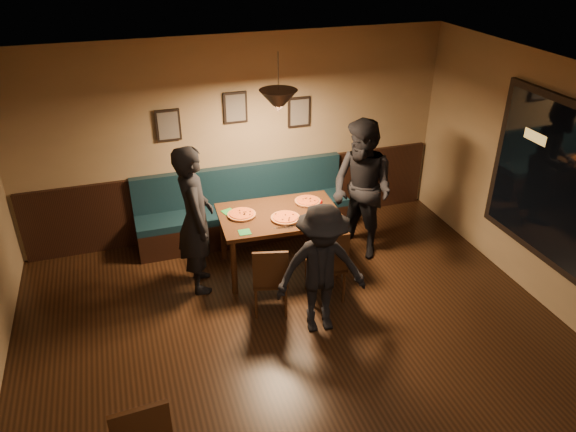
# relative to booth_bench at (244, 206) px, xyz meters

# --- Properties ---
(floor) EXTENTS (7.00, 7.00, 0.00)m
(floor) POSITION_rel_booth_bench_xyz_m (0.00, -3.20, -0.50)
(floor) COLOR black
(floor) RESTS_ON ground
(ceiling) EXTENTS (7.00, 7.00, 0.00)m
(ceiling) POSITION_rel_booth_bench_xyz_m (0.00, -3.20, 2.30)
(ceiling) COLOR silver
(ceiling) RESTS_ON ground
(wall_back) EXTENTS (6.00, 0.00, 6.00)m
(wall_back) POSITION_rel_booth_bench_xyz_m (0.00, 0.30, 0.90)
(wall_back) COLOR #8C704F
(wall_back) RESTS_ON ground
(wainscot) EXTENTS (5.88, 0.06, 1.00)m
(wainscot) POSITION_rel_booth_bench_xyz_m (0.00, 0.27, 0.00)
(wainscot) COLOR black
(wainscot) RESTS_ON ground
(booth_bench) EXTENTS (3.00, 0.60, 1.00)m
(booth_bench) POSITION_rel_booth_bench_xyz_m (0.00, 0.00, 0.00)
(booth_bench) COLOR #0F232D
(booth_bench) RESTS_ON ground
(window_frame) EXTENTS (0.06, 2.56, 1.86)m
(window_frame) POSITION_rel_booth_bench_xyz_m (2.96, -2.70, 1.00)
(window_frame) COLOR black
(window_frame) RESTS_ON wall_right
(window_glass) EXTENTS (0.00, 2.40, 2.40)m
(window_glass) POSITION_rel_booth_bench_xyz_m (2.93, -2.70, 1.00)
(window_glass) COLOR black
(window_glass) RESTS_ON wall_right
(picture_left) EXTENTS (0.32, 0.04, 0.42)m
(picture_left) POSITION_rel_booth_bench_xyz_m (-0.90, 0.27, 1.20)
(picture_left) COLOR black
(picture_left) RESTS_ON wall_back
(picture_center) EXTENTS (0.32, 0.04, 0.42)m
(picture_center) POSITION_rel_booth_bench_xyz_m (0.00, 0.27, 1.35)
(picture_center) COLOR black
(picture_center) RESTS_ON wall_back
(picture_right) EXTENTS (0.32, 0.04, 0.42)m
(picture_right) POSITION_rel_booth_bench_xyz_m (0.90, 0.27, 1.20)
(picture_right) COLOR black
(picture_right) RESTS_ON wall_back
(pendant_lamp) EXTENTS (0.44, 0.44, 0.25)m
(pendant_lamp) POSITION_rel_booth_bench_xyz_m (0.24, -0.90, 1.75)
(pendant_lamp) COLOR black
(pendant_lamp) RESTS_ON ceiling
(dining_table) EXTENTS (1.55, 1.04, 0.81)m
(dining_table) POSITION_rel_booth_bench_xyz_m (0.24, -0.90, -0.10)
(dining_table) COLOR black
(dining_table) RESTS_ON floor
(chair_near_left) EXTENTS (0.48, 0.48, 0.89)m
(chair_near_left) POSITION_rel_booth_bench_xyz_m (-0.12, -1.70, -0.05)
(chair_near_left) COLOR black
(chair_near_left) RESTS_ON floor
(chair_near_right) EXTENTS (0.46, 0.46, 0.96)m
(chair_near_right) POSITION_rel_booth_bench_xyz_m (0.58, -1.66, -0.02)
(chair_near_right) COLOR black
(chair_near_right) RESTS_ON floor
(diner_left) EXTENTS (0.48, 0.70, 1.86)m
(diner_left) POSITION_rel_booth_bench_xyz_m (-0.82, -0.96, 0.43)
(diner_left) COLOR black
(diner_left) RESTS_ON floor
(diner_right) EXTENTS (1.02, 1.12, 1.88)m
(diner_right) POSITION_rel_booth_bench_xyz_m (1.39, -0.86, 0.44)
(diner_right) COLOR black
(diner_right) RESTS_ON floor
(diner_front) EXTENTS (1.04, 0.67, 1.53)m
(diner_front) POSITION_rel_booth_bench_xyz_m (0.31, -2.18, 0.27)
(diner_front) COLOR black
(diner_front) RESTS_ON floor
(pizza_a) EXTENTS (0.42, 0.42, 0.04)m
(pizza_a) POSITION_rel_booth_bench_xyz_m (-0.22, -0.82, 0.33)
(pizza_a) COLOR orange
(pizza_a) RESTS_ON dining_table
(pizza_b) EXTENTS (0.38, 0.38, 0.04)m
(pizza_b) POSITION_rel_booth_bench_xyz_m (0.27, -1.07, 0.33)
(pizza_b) COLOR orange
(pizza_b) RESTS_ON dining_table
(pizza_c) EXTENTS (0.42, 0.42, 0.04)m
(pizza_c) POSITION_rel_booth_bench_xyz_m (0.68, -0.73, 0.33)
(pizza_c) COLOR orange
(pizza_c) RESTS_ON dining_table
(soda_glass) EXTENTS (0.09, 0.09, 0.14)m
(soda_glass) POSITION_rel_booth_bench_xyz_m (0.82, -1.19, 0.38)
(soda_glass) COLOR black
(soda_glass) RESTS_ON dining_table
(tabasco_bottle) EXTENTS (0.03, 0.03, 0.13)m
(tabasco_bottle) POSITION_rel_booth_bench_xyz_m (0.80, -0.92, 0.37)
(tabasco_bottle) COLOR #990905
(tabasco_bottle) RESTS_ON dining_table
(napkin_a) EXTENTS (0.18, 0.18, 0.01)m
(napkin_a) POSITION_rel_booth_bench_xyz_m (-0.36, -0.66, 0.31)
(napkin_a) COLOR #1E7429
(napkin_a) RESTS_ON dining_table
(napkin_b) EXTENTS (0.14, 0.14, 0.01)m
(napkin_b) POSITION_rel_booth_bench_xyz_m (-0.29, -1.22, 0.31)
(napkin_b) COLOR #1B682D
(napkin_b) RESTS_ON dining_table
(cutlery_set) EXTENTS (0.20, 0.06, 0.00)m
(cutlery_set) POSITION_rel_booth_bench_xyz_m (0.24, -1.27, 0.31)
(cutlery_set) COLOR #B5B5B9
(cutlery_set) RESTS_ON dining_table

